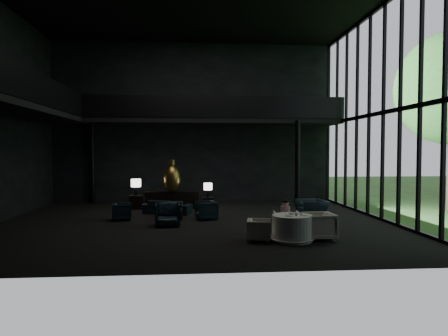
{
  "coord_description": "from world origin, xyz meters",
  "views": [
    {
      "loc": [
        -0.04,
        -14.28,
        2.58
      ],
      "look_at": [
        1.09,
        0.5,
        1.95
      ],
      "focal_mm": 32.0,
      "sensor_mm": 36.0,
      "label": 1
    }
  ],
  "objects": [
    {
      "name": "wall_back",
      "position": [
        0.0,
        6.0,
        4.0
      ],
      "size": [
        14.0,
        0.04,
        8.0
      ],
      "primitive_type": "cube",
      "color": "black",
      "rests_on": "ground"
    },
    {
      "name": "floor",
      "position": [
        0.0,
        0.0,
        0.0
      ],
      "size": [
        14.0,
        12.0,
        0.02
      ],
      "primitive_type": "cube",
      "color": "black",
      "rests_on": "ground"
    },
    {
      "name": "lounge_armchair_west",
      "position": [
        -2.71,
        0.75,
        0.32
      ],
      "size": [
        0.69,
        0.72,
        0.64
      ],
      "primitive_type": "imported",
      "rotation": [
        0.0,
        0.0,
        1.75
      ],
      "color": "black",
      "rests_on": "floor"
    },
    {
      "name": "mezzanine_back",
      "position": [
        1.0,
        5.0,
        4.0
      ],
      "size": [
        12.0,
        2.0,
        0.25
      ],
      "primitive_type": "cube",
      "color": "black",
      "rests_on": "wall_back"
    },
    {
      "name": "table_lamp_left",
      "position": [
        -2.6,
        3.65,
        1.13
      ],
      "size": [
        0.43,
        0.43,
        0.73
      ],
      "color": "black",
      "rests_on": "side_table_left"
    },
    {
      "name": "wall_front",
      "position": [
        0.0,
        -6.0,
        4.0
      ],
      "size": [
        14.0,
        0.04,
        8.0
      ],
      "primitive_type": "cube",
      "color": "black",
      "rests_on": "ground"
    },
    {
      "name": "dining_chair_east",
      "position": [
        3.59,
        -3.01,
        0.49
      ],
      "size": [
        0.91,
        0.97,
        0.97
      ],
      "primitive_type": "imported",
      "rotation": [
        0.0,
        0.0,
        -1.55
      ],
      "color": "#A99E90",
      "rests_on": "floor"
    },
    {
      "name": "dining_chair_north",
      "position": [
        2.81,
        -2.34,
        0.41
      ],
      "size": [
        0.85,
        0.8,
        0.82
      ],
      "primitive_type": "imported",
      "rotation": [
        0.0,
        0.0,
        3.07
      ],
      "color": "#B8B4B0",
      "rests_on": "floor"
    },
    {
      "name": "railing_left",
      "position": [
        -5.0,
        0.0,
        4.6
      ],
      "size": [
        0.06,
        12.0,
        1.0
      ],
      "primitive_type": "cube",
      "color": "black",
      "rests_on": "mezzanine_left"
    },
    {
      "name": "coffee_cup",
      "position": [
        3.01,
        -3.23,
        0.79
      ],
      "size": [
        0.1,
        0.1,
        0.06
      ],
      "primitive_type": "cylinder",
      "rotation": [
        0.0,
        0.0,
        -0.3
      ],
      "color": "white",
      "rests_on": "saucer"
    },
    {
      "name": "dining_chair_west",
      "position": [
        1.83,
        -3.05,
        0.31
      ],
      "size": [
        0.66,
        0.69,
        0.62
      ],
      "primitive_type": "imported",
      "rotation": [
        0.0,
        0.0,
        1.38
      ],
      "color": "#B6B6B6",
      "rests_on": "floor"
    },
    {
      "name": "coffee_table",
      "position": [
        -0.9,
        0.85,
        0.18
      ],
      "size": [
        0.84,
        0.84,
        0.37
      ],
      "primitive_type": "cube",
      "rotation": [
        0.0,
        0.0,
        -0.02
      ],
      "color": "black",
      "rests_on": "floor"
    },
    {
      "name": "console",
      "position": [
        -1.0,
        3.71,
        0.38
      ],
      "size": [
        2.37,
        0.54,
        0.76
      ],
      "primitive_type": "cube",
      "color": "black",
      "rests_on": "floor"
    },
    {
      "name": "window_armchair",
      "position": [
        4.44,
        0.44,
        0.5
      ],
      "size": [
        0.84,
        1.21,
        1.01
      ],
      "primitive_type": "imported",
      "rotation": [
        0.0,
        0.0,
        -1.49
      ],
      "color": "black",
      "rests_on": "floor"
    },
    {
      "name": "cream_pot",
      "position": [
        2.84,
        -3.32,
        0.79
      ],
      "size": [
        0.09,
        0.09,
        0.08
      ],
      "primitive_type": "cylinder",
      "rotation": [
        0.0,
        0.0,
        0.41
      ],
      "color": "#99999E",
      "rests_on": "dining_table"
    },
    {
      "name": "side_table_right",
      "position": [
        0.6,
        3.53,
        0.25
      ],
      "size": [
        0.46,
        0.46,
        0.51
      ],
      "primitive_type": "cube",
      "color": "black",
      "rests_on": "floor"
    },
    {
      "name": "plate_b",
      "position": [
        2.95,
        -2.91,
        0.76
      ],
      "size": [
        0.25,
        0.25,
        0.01
      ],
      "primitive_type": "cylinder",
      "rotation": [
        0.0,
        0.0,
        -0.16
      ],
      "color": "white",
      "rests_on": "dining_table"
    },
    {
      "name": "mezzanine_left",
      "position": [
        -6.0,
        0.0,
        4.0
      ],
      "size": [
        2.0,
        12.0,
        0.25
      ],
      "primitive_type": "cube",
      "color": "black",
      "rests_on": "wall_left"
    },
    {
      "name": "lounge_armchair_east",
      "position": [
        0.43,
        0.67,
        0.37
      ],
      "size": [
        0.83,
        0.86,
        0.75
      ],
      "primitive_type": "imported",
      "rotation": [
        0.0,
        0.0,
        -1.34
      ],
      "color": "black",
      "rests_on": "floor"
    },
    {
      "name": "column_nw",
      "position": [
        -5.0,
        5.7,
        2.0
      ],
      "size": [
        0.24,
        0.24,
        4.0
      ],
      "primitive_type": "cylinder",
      "color": "black",
      "rests_on": "floor"
    },
    {
      "name": "sofa",
      "position": [
        -1.11,
        2.18,
        0.35
      ],
      "size": [
        1.89,
        1.07,
        0.71
      ],
      "primitive_type": "imported",
      "rotation": [
        0.0,
        0.0,
        2.82
      ],
      "color": "black",
      "rests_on": "floor"
    },
    {
      "name": "table_lamp_right",
      "position": [
        0.6,
        3.47,
        0.97
      ],
      "size": [
        0.38,
        0.38,
        0.64
      ],
      "color": "black",
      "rests_on": "side_table_right"
    },
    {
      "name": "lounge_armchair_south",
      "position": [
        -0.93,
        -0.55,
        0.48
      ],
      "size": [
        0.99,
        0.94,
        0.97
      ],
      "primitive_type": "imported",
      "rotation": [
        0.0,
        0.0,
        0.06
      ],
      "color": "black",
      "rests_on": "floor"
    },
    {
      "name": "side_table_left",
      "position": [
        -2.6,
        3.67,
        0.3
      ],
      "size": [
        0.55,
        0.55,
        0.6
      ],
      "primitive_type": "cube",
      "color": "black",
      "rests_on": "floor"
    },
    {
      "name": "child",
      "position": [
        2.81,
        -2.14,
        0.76
      ],
      "size": [
        0.3,
        0.3,
        0.63
      ],
      "rotation": [
        0.0,
        0.0,
        3.14
      ],
      "color": "#D3A1BB",
      "rests_on": "dining_chair_north"
    },
    {
      "name": "dining_table",
      "position": [
        2.76,
        -3.15,
        0.33
      ],
      "size": [
        1.29,
        1.29,
        0.75
      ],
      "color": "white",
      "rests_on": "floor"
    },
    {
      "name": "plate_a",
      "position": [
        2.63,
        -3.31,
        0.76
      ],
      "size": [
        0.23,
        0.23,
        0.01
      ],
      "primitive_type": "cylinder",
      "rotation": [
        0.0,
        0.0,
        -0.03
      ],
      "color": "white",
      "rests_on": "dining_table"
    },
    {
      "name": "column_ne",
      "position": [
        4.8,
        4.0,
        2.0
      ],
      "size": [
        0.24,
        0.24,
        4.0
      ],
      "primitive_type": "cylinder",
      "color": "black",
      "rests_on": "floor"
    },
    {
      "name": "railing_back",
      "position": [
        1.0,
        4.0,
        4.6
      ],
      "size": [
        12.0,
        0.06,
        1.0
      ],
      "primitive_type": "cube",
      "color": "black",
      "rests_on": "mezzanine_back"
    },
    {
      "name": "saucer",
      "position": [
        3.09,
        -3.3,
        0.76
      ],
      "size": [
        0.18,
        0.18,
        0.01
      ],
      "primitive_type": "cylinder",
      "rotation": [
        0.0,
        0.0,
        -0.22
      ],
      "color": "white",
      "rests_on": "dining_table"
    },
    {
      "name": "bronze_urn",
      "position": [
        -1.0,
        3.5,
        1.37
      ],
      "size": [
        0.77,
        0.77,
        1.44
      ],
      "color": "olive",
      "rests_on": "console"
    },
    {
      "name": "curtain_wall",
      "position": [
        6.95,
        0.0,
        4.0
      ],
      "size": [
        0.2,
        12.0,
        8.0
      ],
      "primitive_type": null,
      "color": "black",
      "rests_on": "ground"
    },
    {
      "name": "cereal_bowl",
      "position": [
        2.77,
        -3.03,
        0.79
      ],
      "size": [
        0.16,
        0.16,
        0.08
      ],
      "primitive_type": "ellipsoid",
      "color": "white",
      "rests_on": "dining_table"
    }
  ]
}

